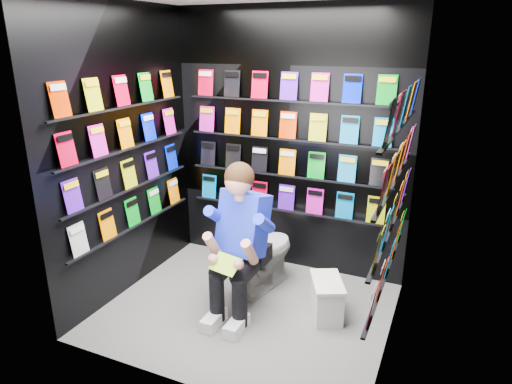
% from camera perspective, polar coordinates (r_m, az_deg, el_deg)
% --- Properties ---
extents(floor, '(2.40, 2.40, 0.00)m').
position_cam_1_polar(floor, '(4.17, -1.18, -14.53)').
color(floor, slate).
rests_on(floor, ground).
extents(wall_back, '(2.40, 0.04, 2.60)m').
position_cam_1_polar(wall_back, '(4.53, 4.11, 6.03)').
color(wall_back, black).
rests_on(wall_back, floor).
extents(wall_front, '(2.40, 0.04, 2.60)m').
position_cam_1_polar(wall_front, '(2.80, -10.05, -2.09)').
color(wall_front, black).
rests_on(wall_front, floor).
extents(wall_left, '(0.04, 2.00, 2.60)m').
position_cam_1_polar(wall_left, '(4.27, -16.11, 4.58)').
color(wall_left, black).
rests_on(wall_left, floor).
extents(wall_right, '(0.04, 2.00, 2.60)m').
position_cam_1_polar(wall_right, '(3.32, 17.78, 0.57)').
color(wall_right, black).
rests_on(wall_right, floor).
extents(comics_back, '(2.10, 0.06, 1.37)m').
position_cam_1_polar(comics_back, '(4.50, 3.98, 6.02)').
color(comics_back, red).
rests_on(comics_back, wall_back).
extents(comics_left, '(0.06, 1.70, 1.37)m').
position_cam_1_polar(comics_left, '(4.25, -15.80, 4.62)').
color(comics_left, red).
rests_on(comics_left, wall_left).
extents(comics_right, '(0.06, 1.70, 1.37)m').
position_cam_1_polar(comics_right, '(3.32, 17.27, 0.72)').
color(comics_right, red).
rests_on(comics_right, wall_right).
extents(toilet, '(0.58, 0.82, 0.73)m').
position_cam_1_polar(toilet, '(4.36, 0.70, -7.43)').
color(toilet, silver).
rests_on(toilet, floor).
extents(longbox, '(0.38, 0.47, 0.31)m').
position_cam_1_polar(longbox, '(4.07, 8.80, -13.14)').
color(longbox, silver).
rests_on(longbox, floor).
extents(longbox_lid, '(0.40, 0.49, 0.03)m').
position_cam_1_polar(longbox_lid, '(3.98, 8.92, -11.07)').
color(longbox_lid, silver).
rests_on(longbox_lid, longbox).
extents(reader, '(0.72, 0.91, 1.48)m').
position_cam_1_polar(reader, '(3.87, -1.50, -4.03)').
color(reader, '#1C2DE2').
rests_on(reader, toilet).
extents(held_comic, '(0.27, 0.20, 0.10)m').
position_cam_1_polar(held_comic, '(3.67, -3.84, -8.97)').
color(held_comic, green).
rests_on(held_comic, reader).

